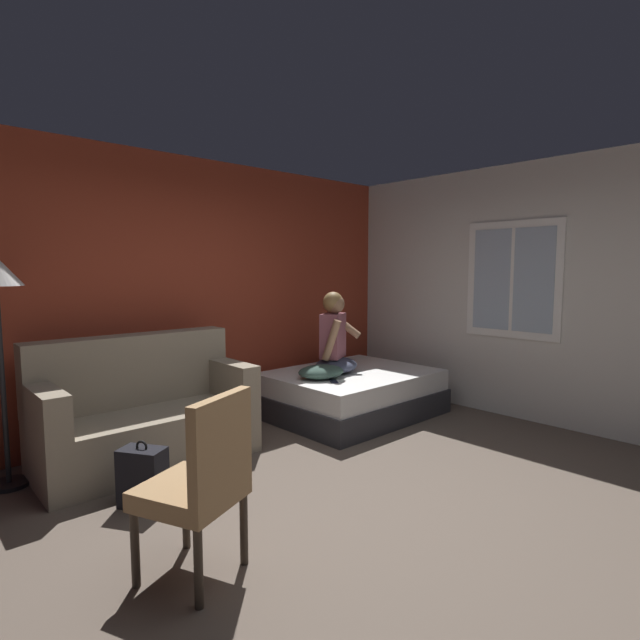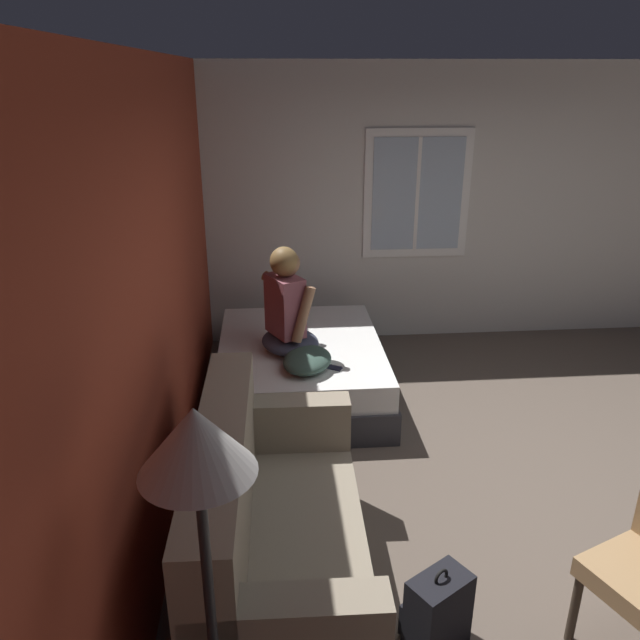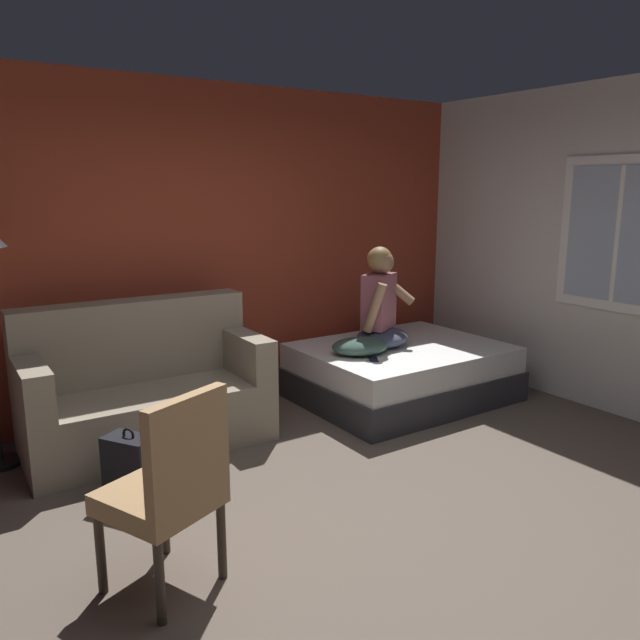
% 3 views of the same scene
% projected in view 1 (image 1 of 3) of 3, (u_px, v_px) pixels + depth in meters
% --- Properties ---
extents(ground_plane, '(40.00, 40.00, 0.00)m').
position_uv_depth(ground_plane, '(354.00, 519.00, 3.20)').
color(ground_plane, brown).
extents(wall_back_accent, '(10.76, 0.16, 2.70)m').
position_uv_depth(wall_back_accent, '(167.00, 294.00, 4.91)').
color(wall_back_accent, '#993823').
rests_on(wall_back_accent, ground).
extents(wall_side_with_window, '(0.19, 6.32, 2.70)m').
position_uv_depth(wall_side_with_window, '(554.00, 293.00, 5.07)').
color(wall_side_with_window, silver).
rests_on(wall_side_with_window, ground).
extents(bed, '(1.76, 1.39, 0.48)m').
position_uv_depth(bed, '(352.00, 393.00, 5.49)').
color(bed, '#2D2D33').
rests_on(bed, ground).
extents(couch, '(1.72, 0.86, 1.04)m').
position_uv_depth(couch, '(144.00, 414.00, 4.15)').
color(couch, gray).
rests_on(couch, ground).
extents(side_chair, '(0.60, 0.60, 0.98)m').
position_uv_depth(side_chair, '(201.00, 480.00, 2.54)').
color(side_chair, '#382D23').
rests_on(side_chair, ground).
extents(person_seated, '(0.66, 0.63, 0.88)m').
position_uv_depth(person_seated, '(335.00, 340.00, 5.39)').
color(person_seated, '#383D51').
rests_on(person_seated, bed).
extents(backpack, '(0.34, 0.35, 0.46)m').
position_uv_depth(backpack, '(144.00, 478.00, 3.37)').
color(backpack, black).
rests_on(backpack, ground).
extents(throw_pillow, '(0.57, 0.50, 0.14)m').
position_uv_depth(throw_pillow, '(321.00, 372.00, 5.10)').
color(throw_pillow, '#385147').
rests_on(throw_pillow, bed).
extents(cell_phone, '(0.13, 0.16, 0.01)m').
position_uv_depth(cell_phone, '(334.00, 381.00, 4.96)').
color(cell_phone, black).
rests_on(cell_phone, bed).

